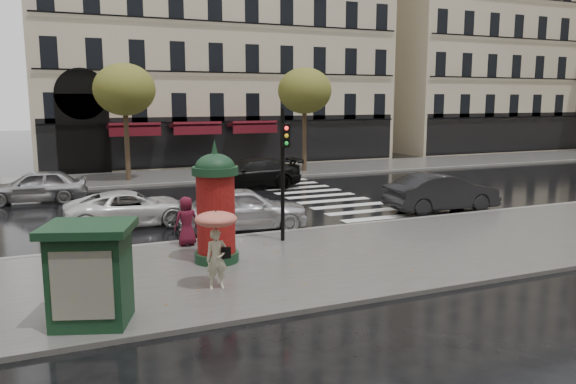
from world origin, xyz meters
name	(u,v)px	position (x,y,z in m)	size (l,w,h in m)	color
ground	(282,261)	(0.00, 0.00, 0.00)	(160.00, 160.00, 0.00)	black
near_sidewalk	(289,263)	(0.00, -0.50, 0.06)	(90.00, 7.00, 0.12)	#474744
far_sidewalk	(161,177)	(0.00, 19.00, 0.06)	(90.00, 6.00, 0.12)	#474744
near_kerb	(248,236)	(0.00, 3.00, 0.07)	(90.00, 0.25, 0.14)	slate
far_kerb	(171,184)	(0.00, 16.00, 0.07)	(90.00, 0.25, 0.14)	slate
zebra_crossing	(320,196)	(6.00, 9.60, 0.01)	(3.60, 11.75, 0.01)	silver
bldg_far_corner	(206,14)	(6.00, 30.00, 11.31)	(26.00, 14.00, 22.90)	#B7A88C
bldg_far_right	(485,31)	(34.00, 30.00, 11.31)	(24.00, 14.00, 22.90)	#B7A88C
tree_far_left	(124,90)	(-2.00, 18.00, 5.17)	(3.40, 3.40, 6.64)	#38281C
tree_far_right	(305,91)	(9.00, 18.00, 5.17)	(3.40, 3.40, 6.64)	#38281C
woman_umbrella	(216,236)	(-2.49, -1.92, 1.41)	(1.02, 1.02, 1.96)	beige
woman_red	(209,220)	(-1.53, 2.40, 0.88)	(0.74, 0.58, 1.52)	#A91434
man_burgundy	(186,221)	(-2.24, 2.40, 0.90)	(0.76, 0.49, 1.55)	#521021
morris_column	(216,204)	(-1.86, 0.34, 1.77)	(1.28, 1.28, 3.46)	#14341E
traffic_light	(284,161)	(0.77, 1.72, 2.71)	(0.27, 0.40, 4.27)	black
newsstand	(90,273)	(-5.43, -3.00, 1.19)	(2.10, 1.94, 2.08)	#14341E
car_silver	(243,208)	(0.22, 4.20, 0.79)	(1.87, 4.66, 1.59)	silver
car_darkgrey	(442,192)	(9.00, 4.20, 0.80)	(1.69, 4.84, 1.60)	black
car_white	(131,208)	(-3.39, 6.49, 0.65)	(2.17, 4.71, 1.31)	silver
car_black	(250,174)	(3.65, 13.21, 0.78)	(2.19, 5.39, 1.56)	black
car_far_silver	(36,186)	(-6.71, 13.06, 0.76)	(1.79, 4.44, 1.51)	#A6A6AB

